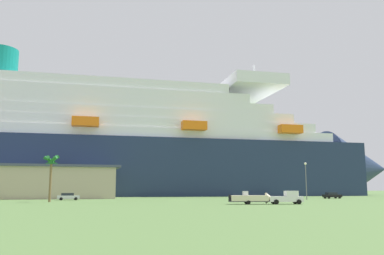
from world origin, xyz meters
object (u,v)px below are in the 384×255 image
object	(u,v)px
pickup_truck	(287,198)
small_boat_on_trailer	(253,198)
palm_tree	(51,164)
parked_car_black_coupe	(332,195)
parked_car_silver_sedan	(68,196)
street_lamp	(306,176)
cruise_ship	(84,148)

from	to	relation	value
pickup_truck	small_boat_on_trailer	xyz separation A→B (m)	(-5.58, 0.74, -0.08)
palm_tree	parked_car_black_coupe	bearing A→B (deg)	11.65
small_boat_on_trailer	parked_car_silver_sedan	size ratio (longest dim) A/B	1.69
street_lamp	palm_tree	bearing A→B (deg)	-175.88
cruise_ship	parked_car_black_coupe	distance (m)	81.02
cruise_ship	pickup_truck	distance (m)	88.10
pickup_truck	small_boat_on_trailer	distance (m)	5.63
small_boat_on_trailer	parked_car_silver_sedan	distance (m)	44.23
pickup_truck	street_lamp	distance (m)	27.65
street_lamp	parked_car_black_coupe	size ratio (longest dim) A/B	1.82
small_boat_on_trailer	street_lamp	distance (m)	30.49
cruise_ship	palm_tree	world-z (taller)	cruise_ship
pickup_truck	parked_car_black_coupe	size ratio (longest dim) A/B	1.24
palm_tree	parked_car_black_coupe	size ratio (longest dim) A/B	1.94
pickup_truck	palm_tree	world-z (taller)	palm_tree
small_boat_on_trailer	parked_car_silver_sedan	bearing A→B (deg)	137.90
cruise_ship	pickup_truck	size ratio (longest dim) A/B	40.14
street_lamp	parked_car_black_coupe	world-z (taller)	street_lamp
small_boat_on_trailer	parked_car_silver_sedan	xyz separation A→B (m)	(-32.81, 29.65, -0.13)
parked_car_black_coupe	parked_car_silver_sedan	world-z (taller)	same
small_boat_on_trailer	palm_tree	xyz separation A→B (m)	(-34.99, 18.12, 6.35)
pickup_truck	street_lamp	bearing A→B (deg)	56.88
palm_tree	parked_car_black_coupe	world-z (taller)	palm_tree
cruise_ship	palm_tree	size ratio (longest dim) A/B	25.53
cruise_ship	parked_car_black_coupe	world-z (taller)	cruise_ship
small_boat_on_trailer	palm_tree	world-z (taller)	palm_tree
palm_tree	street_lamp	bearing A→B (deg)	4.12
palm_tree	small_boat_on_trailer	bearing A→B (deg)	-27.38
small_boat_on_trailer	street_lamp	xyz separation A→B (m)	(20.49, 22.12, 4.55)
parked_car_black_coupe	parked_car_silver_sedan	bearing A→B (deg)	-177.92
parked_car_black_coupe	parked_car_silver_sedan	distance (m)	65.26
street_lamp	pickup_truck	bearing A→B (deg)	-123.12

